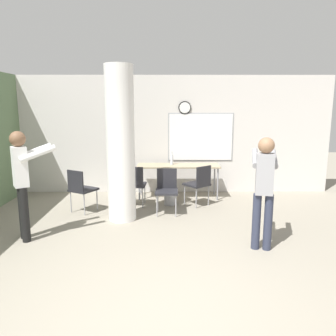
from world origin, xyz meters
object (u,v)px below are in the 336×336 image
object	(u,v)px
chair_table_left	(135,183)
bottle_on_table	(172,160)
chair_near_pillar	(81,187)
folding_table	(178,167)
chair_table_right	(199,182)
chair_table_front	(167,188)
person_playing_side	(264,184)
person_watching_back	(23,177)

from	to	relation	value
chair_table_left	bottle_on_table	bearing A→B (deg)	43.58
chair_near_pillar	folding_table	bearing A→B (deg)	28.98
chair_table_right	chair_table_front	bearing A→B (deg)	-145.22
chair_table_right	person_playing_side	size ratio (longest dim) A/B	0.52
person_playing_side	chair_near_pillar	bearing A→B (deg)	151.23
bottle_on_table	person_watching_back	bearing A→B (deg)	-133.23
chair_table_right	person_watching_back	size ratio (longest dim) A/B	0.51
person_watching_back	chair_table_left	bearing A→B (deg)	48.27
chair_near_pillar	person_playing_side	world-z (taller)	person_playing_side
folding_table	chair_near_pillar	distance (m)	2.25
bottle_on_table	person_watching_back	xyz separation A→B (m)	(-2.34, -2.49, 0.13)
folding_table	person_watching_back	bearing A→B (deg)	-135.66
chair_near_pillar	chair_table_right	bearing A→B (deg)	10.41
person_watching_back	chair_table_front	bearing A→B (deg)	30.45
chair_near_pillar	chair_table_front	size ratio (longest dim) A/B	1.00
chair_table_right	person_playing_side	xyz separation A→B (m)	(0.71, -2.13, 0.46)
bottle_on_table	chair_near_pillar	world-z (taller)	bottle_on_table
folding_table	bottle_on_table	xyz separation A→B (m)	(-0.14, 0.06, 0.17)
bottle_on_table	chair_near_pillar	size ratio (longest dim) A/B	0.34
chair_table_left	chair_table_front	distance (m)	0.80
bottle_on_table	chair_table_front	xyz separation A→B (m)	(-0.12, -1.18, -0.37)
folding_table	chair_table_front	distance (m)	1.17
bottle_on_table	chair_near_pillar	bearing A→B (deg)	-147.73
person_playing_side	bottle_on_table	bearing A→B (deg)	114.19
chair_table_left	person_playing_side	distance (m)	2.98
chair_table_left	person_watching_back	world-z (taller)	person_watching_back
chair_table_right	chair_table_left	size ratio (longest dim) A/B	1.00
bottle_on_table	chair_table_front	bearing A→B (deg)	-95.82
chair_near_pillar	chair_table_left	distance (m)	1.10
bottle_on_table	person_watching_back	size ratio (longest dim) A/B	0.17
chair_near_pillar	person_watching_back	xyz separation A→B (m)	(-0.52, -1.34, 0.50)
chair_table_right	chair_table_front	size ratio (longest dim) A/B	1.00
person_watching_back	folding_table	bearing A→B (deg)	44.34
folding_table	chair_near_pillar	bearing A→B (deg)	-151.02
chair_table_right	person_watching_back	xyz separation A→B (m)	(-2.90, -1.78, 0.50)
person_watching_back	chair_table_right	bearing A→B (deg)	31.51
chair_table_left	person_playing_side	world-z (taller)	person_playing_side
folding_table	bottle_on_table	distance (m)	0.23
folding_table	person_playing_side	xyz separation A→B (m)	(1.13, -2.78, 0.27)
chair_table_front	bottle_on_table	bearing A→B (deg)	84.18
bottle_on_table	chair_table_left	bearing A→B (deg)	-136.42
person_watching_back	person_playing_side	world-z (taller)	person_watching_back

